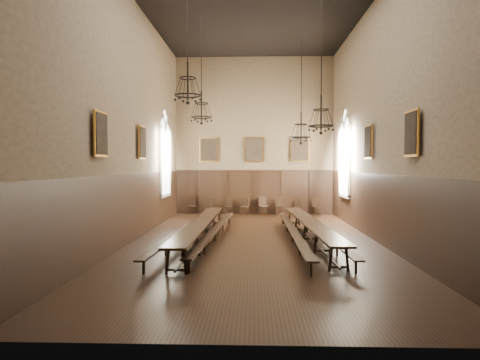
{
  "coord_description": "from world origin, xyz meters",
  "views": [
    {
      "loc": [
        -0.0,
        -15.58,
        2.82
      ],
      "look_at": [
        -0.57,
        1.5,
        2.22
      ],
      "focal_mm": 32.0,
      "sensor_mm": 36.0,
      "label": 1
    }
  ],
  "objects_px": {
    "bench_right_outer": "(323,236)",
    "chair_0": "(192,209)",
    "chair_4": "(263,209)",
    "chair_7": "(317,210)",
    "chandelier_front_left": "(188,85)",
    "bench_right_inner": "(293,234)",
    "chair_5": "(280,210)",
    "chandelier_front_right": "(321,113)",
    "chair_3": "(244,210)",
    "chandelier_back_left": "(201,111)",
    "chair_2": "(229,210)",
    "bench_left_outer": "(181,235)",
    "chandelier_back_right": "(301,129)",
    "chair_1": "(210,210)",
    "chair_6": "(297,210)",
    "table_right": "(310,232)",
    "table_left": "(201,232)",
    "bench_left_inner": "(215,233)"
  },
  "relations": [
    {
      "from": "bench_right_outer",
      "to": "chair_0",
      "type": "height_order",
      "value": "chair_0"
    },
    {
      "from": "bench_right_outer",
      "to": "chair_4",
      "type": "relative_size",
      "value": 9.23
    },
    {
      "from": "chair_7",
      "to": "chandelier_front_left",
      "type": "relative_size",
      "value": 0.22
    },
    {
      "from": "bench_right_inner",
      "to": "chair_5",
      "type": "bearing_deg",
      "value": 89.77
    },
    {
      "from": "chair_0",
      "to": "chandelier_front_right",
      "type": "bearing_deg",
      "value": -49.94
    },
    {
      "from": "chair_3",
      "to": "chandelier_back_left",
      "type": "xyz_separation_m",
      "value": [
        -1.65,
        -6.24,
        4.8
      ]
    },
    {
      "from": "chair_2",
      "to": "chandelier_back_left",
      "type": "xyz_separation_m",
      "value": [
        -0.77,
        -6.31,
        4.81
      ]
    },
    {
      "from": "bench_left_outer",
      "to": "chandelier_back_right",
      "type": "bearing_deg",
      "value": 30.3
    },
    {
      "from": "chair_1",
      "to": "chandelier_front_left",
      "type": "relative_size",
      "value": 0.22
    },
    {
      "from": "chair_6",
      "to": "chandelier_back_left",
      "type": "relative_size",
      "value": 0.2
    },
    {
      "from": "chair_1",
      "to": "chair_5",
      "type": "height_order",
      "value": "chair_5"
    },
    {
      "from": "chair_1",
      "to": "chandelier_back_left",
      "type": "xyz_separation_m",
      "value": [
        0.3,
        -6.21,
        4.8
      ]
    },
    {
      "from": "bench_right_inner",
      "to": "chandelier_back_left",
      "type": "xyz_separation_m",
      "value": [
        -3.62,
        2.23,
        4.78
      ]
    },
    {
      "from": "chair_3",
      "to": "table_right",
      "type": "bearing_deg",
      "value": -59.72
    },
    {
      "from": "chair_6",
      "to": "table_right",
      "type": "bearing_deg",
      "value": -74.14
    },
    {
      "from": "chair_5",
      "to": "chandelier_back_left",
      "type": "bearing_deg",
      "value": -123.4
    },
    {
      "from": "chair_2",
      "to": "chandelier_front_left",
      "type": "distance_m",
      "value": 12.59
    },
    {
      "from": "chandelier_front_left",
      "to": "chair_1",
      "type": "bearing_deg",
      "value": 92.71
    },
    {
      "from": "bench_right_outer",
      "to": "chandelier_front_left",
      "type": "distance_m",
      "value": 7.19
    },
    {
      "from": "bench_right_inner",
      "to": "chair_2",
      "type": "distance_m",
      "value": 9.01
    },
    {
      "from": "bench_right_outer",
      "to": "chair_7",
      "type": "height_order",
      "value": "chair_7"
    },
    {
      "from": "table_left",
      "to": "bench_right_inner",
      "type": "height_order",
      "value": "table_left"
    },
    {
      "from": "table_right",
      "to": "chair_1",
      "type": "relative_size",
      "value": 10.33
    },
    {
      "from": "chair_4",
      "to": "chandelier_front_left",
      "type": "bearing_deg",
      "value": -121.64
    },
    {
      "from": "bench_right_outer",
      "to": "chair_2",
      "type": "xyz_separation_m",
      "value": [
        -3.93,
        8.78,
        0.01
      ]
    },
    {
      "from": "bench_left_inner",
      "to": "chair_5",
      "type": "bearing_deg",
      "value": 71.04
    },
    {
      "from": "chair_2",
      "to": "chair_6",
      "type": "distance_m",
      "value": 3.89
    },
    {
      "from": "chair_0",
      "to": "chair_7",
      "type": "relative_size",
      "value": 1.05
    },
    {
      "from": "chandelier_front_left",
      "to": "bench_right_inner",
      "type": "bearing_deg",
      "value": 42.11
    },
    {
      "from": "bench_right_inner",
      "to": "bench_right_outer",
      "type": "relative_size",
      "value": 1.13
    },
    {
      "from": "chandelier_back_left",
      "to": "bench_right_outer",
      "type": "bearing_deg",
      "value": -27.69
    },
    {
      "from": "bench_left_outer",
      "to": "chair_7",
      "type": "height_order",
      "value": "chair_7"
    },
    {
      "from": "chair_3",
      "to": "chandelier_back_left",
      "type": "bearing_deg",
      "value": -91.75
    },
    {
      "from": "bench_right_inner",
      "to": "bench_left_outer",
      "type": "bearing_deg",
      "value": -176.11
    },
    {
      "from": "bench_left_outer",
      "to": "bench_right_inner",
      "type": "height_order",
      "value": "bench_right_inner"
    },
    {
      "from": "bench_left_outer",
      "to": "bench_right_inner",
      "type": "relative_size",
      "value": 0.93
    },
    {
      "from": "chandelier_front_right",
      "to": "chair_0",
      "type": "bearing_deg",
      "value": 116.44
    },
    {
      "from": "chair_2",
      "to": "chandelier_front_left",
      "type": "xyz_separation_m",
      "value": [
        -0.52,
        -11.59,
        4.88
      ]
    },
    {
      "from": "chair_2",
      "to": "chandelier_back_right",
      "type": "distance_m",
      "value": 8.09
    },
    {
      "from": "bench_left_outer",
      "to": "chair_3",
      "type": "distance_m",
      "value": 8.99
    },
    {
      "from": "chair_4",
      "to": "chandelier_front_right",
      "type": "xyz_separation_m",
      "value": [
        1.49,
        -11.18,
        4.09
      ]
    },
    {
      "from": "bench_right_inner",
      "to": "chair_1",
      "type": "bearing_deg",
      "value": 114.86
    },
    {
      "from": "bench_left_inner",
      "to": "chair_1",
      "type": "relative_size",
      "value": 10.95
    },
    {
      "from": "bench_right_outer",
      "to": "chair_4",
      "type": "bearing_deg",
      "value": 102.68
    },
    {
      "from": "chair_3",
      "to": "chandelier_front_left",
      "type": "relative_size",
      "value": 0.22
    },
    {
      "from": "chair_4",
      "to": "chandelier_back_left",
      "type": "bearing_deg",
      "value": -132.96
    },
    {
      "from": "chair_2",
      "to": "chair_3",
      "type": "height_order",
      "value": "chair_3"
    },
    {
      "from": "chair_0",
      "to": "chair_5",
      "type": "distance_m",
      "value": 5.0
    },
    {
      "from": "chair_4",
      "to": "chandelier_back_right",
      "type": "distance_m",
      "value": 7.46
    },
    {
      "from": "chair_3",
      "to": "bench_right_inner",
      "type": "bearing_deg",
      "value": -63.86
    }
  ]
}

